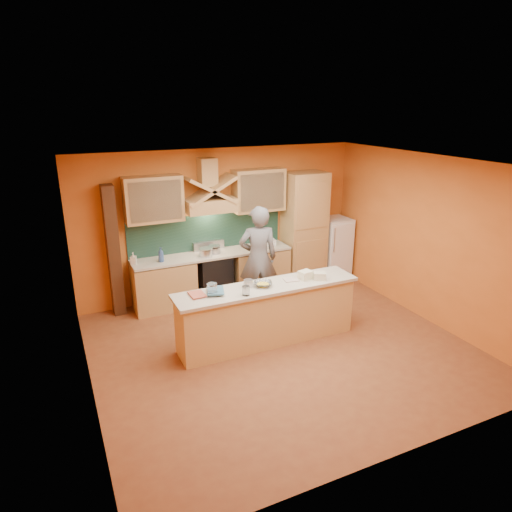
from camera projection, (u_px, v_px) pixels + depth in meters
name	position (u px, v px, depth m)	size (l,w,h in m)	color
floor	(281.00, 348.00, 7.00)	(5.50, 5.00, 0.01)	brown
ceiling	(285.00, 164.00, 6.10)	(5.50, 5.00, 0.01)	white
wall_back	(222.00, 223.00, 8.70)	(5.50, 0.02, 2.80)	orange
wall_front	(405.00, 341.00, 4.40)	(5.50, 0.02, 2.80)	orange
wall_left	(80.00, 295.00, 5.46)	(0.02, 5.00, 2.80)	orange
wall_right	(428.00, 239.00, 7.64)	(0.02, 5.00, 2.80)	orange
base_cabinet_left	(164.00, 286.00, 8.26)	(1.10, 0.60, 0.86)	tan
base_cabinet_right	(259.00, 270.00, 9.01)	(1.10, 0.60, 0.86)	tan
counter_top	(213.00, 254.00, 8.48)	(3.00, 0.62, 0.04)	beige
stove	(214.00, 277.00, 8.63)	(0.60, 0.58, 0.90)	black
backsplash	(207.00, 232.00, 8.61)	(3.00, 0.03, 0.70)	#18362C
range_hood	(210.00, 205.00, 8.23)	(0.92, 0.50, 0.24)	tan
hood_chimney	(207.00, 172.00, 8.13)	(0.30, 0.30, 0.50)	tan
upper_cabinet_left	(153.00, 199.00, 7.84)	(1.00, 0.35, 0.80)	tan
upper_cabinet_right	(259.00, 190.00, 8.63)	(1.00, 0.35, 0.80)	tan
pantry_column	(304.00, 229.00, 9.18)	(0.80, 0.60, 2.30)	tan
fridge	(334.00, 248.00, 9.64)	(0.58, 0.60, 1.30)	white
trim_column_left	(113.00, 251.00, 7.84)	(0.20, 0.30, 2.30)	#472816
island_body	(267.00, 316.00, 7.08)	(2.80, 0.55, 0.88)	#E2B873
island_top	(267.00, 287.00, 6.92)	(2.90, 0.62, 0.05)	beige
person	(258.00, 258.00, 8.11)	(0.69, 0.45, 1.90)	slate
pot_large	(206.00, 253.00, 8.29)	(0.23, 0.23, 0.14)	silver
pot_small	(214.00, 251.00, 8.47)	(0.22, 0.22, 0.13)	#ACACB3
soap_bottle_a	(133.00, 259.00, 7.86)	(0.10, 0.10, 0.21)	beige
soap_bottle_b	(161.00, 255.00, 7.98)	(0.10, 0.10, 0.26)	#33508E
bowl_back	(262.00, 247.00, 8.72)	(0.21, 0.21, 0.07)	silver
dish_rack	(267.00, 242.00, 8.96)	(0.31, 0.24, 0.11)	silver
book_lower	(190.00, 296.00, 6.52)	(0.21, 0.28, 0.03)	#C05944
book_upper	(207.00, 291.00, 6.63)	(0.25, 0.34, 0.03)	#3C6B84
jar_large	(212.00, 289.00, 6.55)	(0.15, 0.15, 0.18)	white
jar_small	(246.00, 291.00, 6.55)	(0.11, 0.11, 0.14)	silver
kitchen_scale	(248.00, 284.00, 6.86)	(0.11, 0.11, 0.09)	silver
mixing_bowl	(263.00, 284.00, 6.89)	(0.27, 0.27, 0.07)	silver
cloth	(291.00, 280.00, 7.12)	(0.23, 0.17, 0.02)	beige
grocery_bag_a	(305.00, 275.00, 7.16)	(0.20, 0.16, 0.13)	#EAE9C1
grocery_bag_b	(319.00, 276.00, 7.15)	(0.19, 0.15, 0.11)	beige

